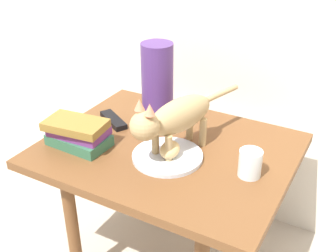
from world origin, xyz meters
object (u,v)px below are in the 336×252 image
(plate, at_px, (168,156))
(candle_jar, at_px, (250,165))
(bread_roll, at_px, (170,150))
(cat, at_px, (174,117))
(tv_remote, at_px, (113,120))
(side_table, at_px, (168,163))
(book_stack, at_px, (78,133))
(green_vase, at_px, (157,86))

(plate, relative_size, candle_jar, 2.68)
(bread_roll, xyz_separation_m, cat, (-0.01, 0.04, 0.09))
(cat, xyz_separation_m, candle_jar, (0.26, 0.00, -0.09))
(cat, height_order, candle_jar, cat)
(plate, bearing_deg, tv_remote, 158.46)
(cat, relative_size, tv_remote, 3.09)
(cat, bearing_deg, side_table, 145.51)
(cat, bearing_deg, book_stack, -160.44)
(green_vase, bearing_deg, book_stack, -121.60)
(plate, relative_size, bread_roll, 2.85)
(candle_jar, bearing_deg, book_stack, -169.01)
(side_table, bearing_deg, bread_roll, -56.90)
(cat, bearing_deg, candle_jar, 0.05)
(green_vase, distance_m, tv_remote, 0.22)
(tv_remote, bearing_deg, plate, 8.77)
(green_vase, height_order, candle_jar, green_vase)
(green_vase, bearing_deg, bread_roll, -51.03)
(plate, distance_m, cat, 0.13)
(side_table, xyz_separation_m, green_vase, (-0.11, 0.12, 0.22))
(plate, bearing_deg, side_table, 117.55)
(plate, height_order, cat, cat)
(cat, xyz_separation_m, tv_remote, (-0.30, 0.08, -0.12))
(bread_roll, xyz_separation_m, candle_jar, (0.25, 0.04, -0.00))
(plate, xyz_separation_m, green_vase, (-0.14, 0.18, 0.15))
(plate, xyz_separation_m, cat, (0.01, 0.04, 0.13))
(candle_jar, bearing_deg, green_vase, 159.76)
(side_table, height_order, plate, plate)
(book_stack, distance_m, candle_jar, 0.57)
(book_stack, xyz_separation_m, candle_jar, (0.56, 0.11, -0.01))
(side_table, distance_m, candle_jar, 0.31)
(green_vase, xyz_separation_m, candle_jar, (0.40, -0.15, -0.12))
(plate, bearing_deg, green_vase, 127.65)
(candle_jar, bearing_deg, cat, -179.95)
(side_table, height_order, bread_roll, bread_roll)
(cat, bearing_deg, plate, -98.30)
(cat, bearing_deg, green_vase, 134.74)
(side_table, height_order, green_vase, green_vase)
(side_table, distance_m, cat, 0.20)
(book_stack, distance_m, tv_remote, 0.19)
(candle_jar, height_order, tv_remote, candle_jar)
(plate, bearing_deg, candle_jar, 7.83)
(green_vase, bearing_deg, side_table, -48.17)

